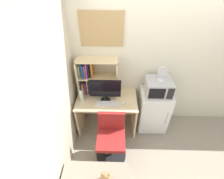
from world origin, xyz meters
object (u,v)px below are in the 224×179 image
mini_fridge (153,110)px  desk_fan (162,73)px  water_bottle (81,95)px  monitor (105,90)px  hutch_bookshelf (92,77)px  microwave (158,87)px  desk_chair (111,140)px  keyboard (107,104)px  wall_corkboard (102,29)px  computer_mouse (124,103)px  teddy_bear (106,178)px

mini_fridge → desk_fan: desk_fan is taller
water_bottle → mini_fridge: (1.36, 0.09, -0.45)m
monitor → water_bottle: monitor is taller
hutch_bookshelf → water_bottle: bearing=-127.0°
microwave → desk_chair: microwave is taller
keyboard → wall_corkboard: (-0.09, 0.46, 1.15)m
water_bottle → mini_fridge: 1.43m
computer_mouse → water_bottle: size_ratio=0.37×
hutch_bookshelf → keyboard: bearing=-50.2°
water_bottle → desk_chair: (0.55, -0.58, -0.49)m
water_bottle → desk_chair: size_ratio=0.29×
keyboard → mini_fridge: 0.98m
desk_chair → desk_fan: bearing=38.8°
hutch_bookshelf → mini_fridge: 1.37m
keyboard → mini_fridge: bearing=12.6°
keyboard → microwave: size_ratio=0.86×
hutch_bookshelf → desk_chair: 1.15m
computer_mouse → teddy_bear: size_ratio=0.38×
mini_fridge → microwave: bearing=90.0°
microwave → wall_corkboard: (-0.98, 0.25, 0.90)m
computer_mouse → teddy_bear: (-0.26, -1.16, -0.27)m
hutch_bookshelf → monitor: (0.25, -0.24, -0.10)m
teddy_bear → monitor: bearing=93.4°
microwave → water_bottle: bearing=-175.9°
computer_mouse → keyboard: bearing=-174.1°
hutch_bookshelf → computer_mouse: size_ratio=7.57×
desk_fan → wall_corkboard: wall_corkboard is taller
computer_mouse → water_bottle: bearing=174.2°
hutch_bookshelf → keyboard: size_ratio=1.86×
microwave → wall_corkboard: bearing=165.7°
monitor → teddy_bear: size_ratio=2.22×
keyboard → wall_corkboard: size_ratio=0.56×
water_bottle → teddy_bear: (0.50, -1.24, -0.37)m
computer_mouse → teddy_bear: 1.22m
computer_mouse → mini_fridge: (0.60, 0.17, -0.34)m
mini_fridge → desk_chair: (-0.81, -0.67, -0.05)m
hutch_bookshelf → computer_mouse: 0.74m
desk_chair → teddy_bear: 0.67m
wall_corkboard → keyboard: bearing=-79.0°
keyboard → teddy_bear: (0.03, -1.13, -0.26)m
computer_mouse → water_bottle: 0.77m
desk_fan → teddy_bear: (-0.88, -1.33, -0.80)m
hutch_bookshelf → desk_fan: (1.20, -0.15, 0.20)m
hutch_bookshelf → monitor: bearing=-44.5°
computer_mouse → desk_chair: desk_chair is taller
desk_fan → microwave: bearing=158.2°
hutch_bookshelf → computer_mouse: (0.58, -0.31, -0.34)m
water_bottle → microwave: microwave is taller
mini_fridge → desk_chair: 1.06m
monitor → computer_mouse: size_ratio=5.80×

